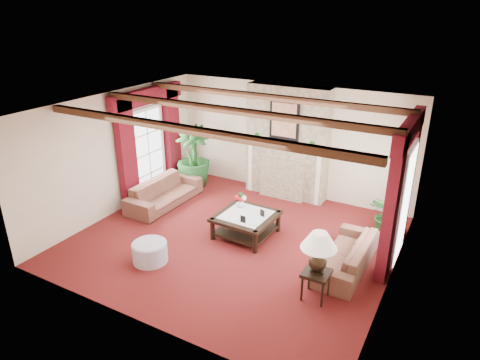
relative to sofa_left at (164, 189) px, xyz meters
The scene contains 23 objects.
floor 2.40m from the sofa_left, 16.21° to the right, with size 6.00×6.00×0.00m, color #4E110E.
ceiling 3.30m from the sofa_left, 16.21° to the right, with size 6.00×6.00×0.00m, color white.
back_wall 3.23m from the sofa_left, 42.64° to the left, with size 6.00×0.02×2.70m, color beige.
left_wall 1.37m from the sofa_left, 137.89° to the right, with size 0.02×5.50×2.70m, color beige.
right_wall 5.40m from the sofa_left, ahead, with size 0.02×5.50×2.70m, color beige.
ceiling_beams 3.26m from the sofa_left, 16.21° to the right, with size 6.00×3.00×0.12m, color #331E10, non-canonical shape.
fireplace 3.75m from the sofa_left, 39.78° to the left, with size 2.00×0.52×2.70m, color tan, non-canonical shape.
french_door_left 1.90m from the sofa_left, 154.10° to the left, with size 0.10×1.10×2.16m, color white, non-canonical shape.
french_door_right 5.53m from the sofa_left, ahead, with size 0.10×1.10×2.16m, color white, non-canonical shape.
curtains_left 2.26m from the sofa_left, 150.05° to the left, with size 0.20×2.40×2.55m, color #4B0A11, non-canonical shape.
curtains_right 5.57m from the sofa_left, ahead, with size 0.20×2.40×2.55m, color #4B0A11, non-canonical shape.
sofa_left is the anchor object (origin of this frame).
sofa_right 4.53m from the sofa_left, ahead, with size 0.57×1.88×0.73m, color #360E1A.
potted_palm 1.29m from the sofa_left, 92.05° to the left, with size 1.28×1.75×0.88m, color black.
small_plant 5.02m from the sofa_left, 12.03° to the left, with size 1.12×1.12×0.65m, color black.
coffee_table 2.41m from the sofa_left, ahead, with size 1.12×1.12×0.46m, color black, non-canonical shape.
side_table 4.61m from the sofa_left, 20.44° to the right, with size 0.42×0.42×0.49m, color black, non-canonical shape.
ottoman 2.46m from the sofa_left, 57.90° to the right, with size 0.64×0.64×0.37m, color #A49CB1.
table_lamp 4.63m from the sofa_left, 20.44° to the right, with size 0.57×0.57×0.72m, color black, non-canonical shape.
flower_vase 2.12m from the sofa_left, ahead, with size 0.24×0.24×0.18m, color silver.
book 2.69m from the sofa_left, 12.60° to the right, with size 0.20×0.04×0.27m, color black.
photo_frame_a 2.58m from the sofa_left, 15.48° to the right, with size 0.11×0.02×0.15m, color black, non-canonical shape.
photo_frame_b 2.71m from the sofa_left, ahead, with size 0.11×0.02×0.14m, color black, non-canonical shape.
Camera 1 is at (3.74, -6.49, 4.40)m, focal length 32.00 mm.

